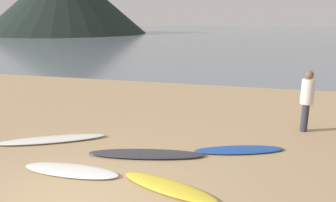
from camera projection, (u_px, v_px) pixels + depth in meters
ground_plane at (188, 89)px, 14.71m from camera, size 120.00×120.00×0.20m
ocean_water at (240, 34)px, 62.05m from camera, size 140.00×100.00×0.01m
surfboard_0 at (52, 139)px, 8.24m from camera, size 2.61×1.72×0.10m
surfboard_1 at (71, 170)px, 6.59m from camera, size 2.10×0.61×0.08m
surfboard_2 at (146, 154)px, 7.37m from camera, size 2.73×1.09×0.09m
surfboard_3 at (168, 187)px, 5.94m from camera, size 2.05×1.10×0.10m
surfboard_4 at (239, 150)px, 7.63m from camera, size 2.20×1.18×0.07m
person_1 at (307, 96)px, 8.73m from camera, size 0.34×0.34×1.70m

